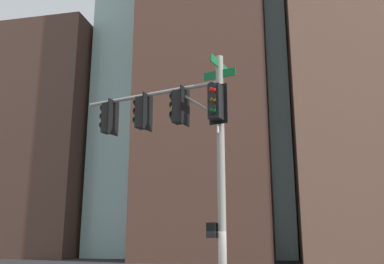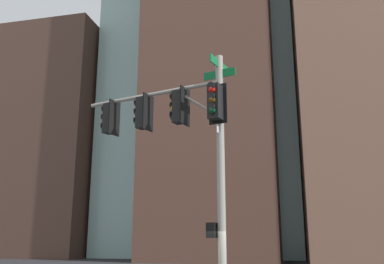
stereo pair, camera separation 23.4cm
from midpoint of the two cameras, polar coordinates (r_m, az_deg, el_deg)
name	(u,v)px [view 2 (the right image)]	position (r m, az deg, el deg)	size (l,w,h in m)	color
signal_pole_assembly	(179,133)	(12.44, -1.24, -0.17)	(1.93, 5.11, 7.49)	#9E998C
building_brick_nearside	(222,76)	(58.31, 4.18, 7.58)	(27.10, 14.07, 47.61)	brown
building_brick_midblock	(378,75)	(54.75, 23.88, 7.00)	(22.32, 18.89, 41.74)	#845B47
building_glass_tower	(212,23)	(73.24, 2.80, 14.40)	(31.54, 25.02, 74.43)	#9EC6C1
building_brick_farside	(49,146)	(63.93, -18.61, -1.79)	(17.56, 18.35, 30.21)	#4C3328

